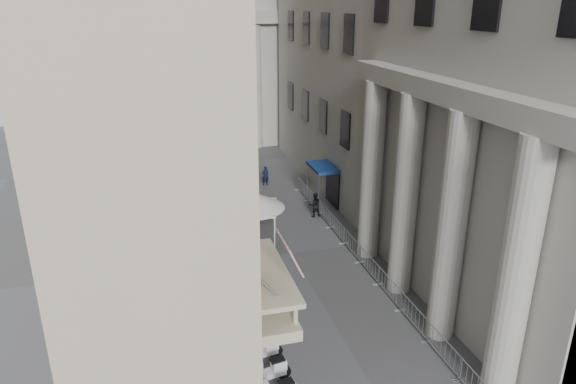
{
  "coord_description": "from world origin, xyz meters",
  "views": [
    {
      "loc": [
        -7.22,
        -6.81,
        13.76
      ],
      "look_at": [
        -0.68,
        17.5,
        4.5
      ],
      "focal_mm": 32.0,
      "sensor_mm": 36.0,
      "label": 1
    }
  ],
  "objects_px": {
    "info_kiosk": "(229,251)",
    "pedestrian_a": "(265,176)",
    "security_tent": "(244,199)",
    "pedestrian_b": "(315,205)",
    "street_lamp": "(221,147)"
  },
  "relations": [
    {
      "from": "street_lamp",
      "to": "info_kiosk",
      "type": "height_order",
      "value": "street_lamp"
    },
    {
      "from": "info_kiosk",
      "to": "pedestrian_a",
      "type": "relative_size",
      "value": 1.21
    },
    {
      "from": "security_tent",
      "to": "pedestrian_a",
      "type": "distance_m",
      "value": 10.55
    },
    {
      "from": "pedestrian_a",
      "to": "pedestrian_b",
      "type": "distance_m",
      "value": 7.46
    },
    {
      "from": "info_kiosk",
      "to": "pedestrian_b",
      "type": "distance_m",
      "value": 8.77
    },
    {
      "from": "security_tent",
      "to": "pedestrian_b",
      "type": "xyz_separation_m",
      "value": [
        5.3,
        2.54,
        -1.92
      ]
    },
    {
      "from": "security_tent",
      "to": "info_kiosk",
      "type": "relative_size",
      "value": 2.14
    },
    {
      "from": "pedestrian_a",
      "to": "pedestrian_b",
      "type": "relative_size",
      "value": 0.92
    },
    {
      "from": "pedestrian_a",
      "to": "street_lamp",
      "type": "bearing_deg",
      "value": 38.7
    },
    {
      "from": "street_lamp",
      "to": "info_kiosk",
      "type": "bearing_deg",
      "value": -76.0
    },
    {
      "from": "security_tent",
      "to": "info_kiosk",
      "type": "bearing_deg",
      "value": -115.35
    },
    {
      "from": "pedestrian_b",
      "to": "pedestrian_a",
      "type": "bearing_deg",
      "value": -75.35
    },
    {
      "from": "pedestrian_b",
      "to": "info_kiosk",
      "type": "bearing_deg",
      "value": 40.11
    },
    {
      "from": "security_tent",
      "to": "street_lamp",
      "type": "xyz_separation_m",
      "value": [
        -0.46,
        6.3,
        1.55
      ]
    },
    {
      "from": "security_tent",
      "to": "street_lamp",
      "type": "relative_size",
      "value": 0.56
    }
  ]
}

